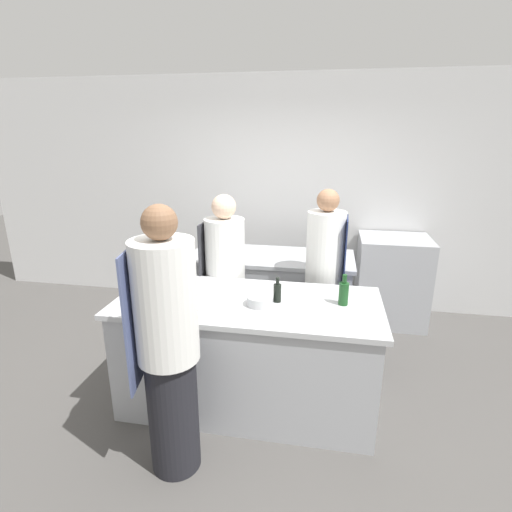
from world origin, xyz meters
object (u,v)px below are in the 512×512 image
at_px(bottle_vinegar, 277,292).
at_px(oven_range, 391,280).
at_px(bottle_olive_oil, 344,293).
at_px(bowl_prep_small, 260,301).
at_px(chef_at_stove, 324,280).
at_px(bottle_wine, 155,295).
at_px(bowl_mixing_large, 158,289).
at_px(chef_at_pass_far, 225,281).
at_px(chef_at_prep_near, 168,347).

bearing_deg(bottle_vinegar, oven_range, 57.34).
distance_m(bottle_olive_oil, bowl_prep_small, 0.63).
relative_size(bottle_olive_oil, bowl_prep_small, 1.22).
relative_size(oven_range, bottle_olive_oil, 4.26).
distance_m(chef_at_stove, bottle_wine, 1.59).
height_order(bottle_olive_oil, bowl_prep_small, bottle_olive_oil).
distance_m(chef_at_stove, bottle_vinegar, 0.80).
bearing_deg(bowl_prep_small, bowl_mixing_large, 172.56).
xyz_separation_m(chef_at_stove, chef_at_pass_far, (-0.91, -0.13, -0.03)).
xyz_separation_m(chef_at_pass_far, bowl_mixing_large, (-0.41, -0.56, 0.12)).
bearing_deg(bottle_wine, chef_at_stove, 41.11).
distance_m(chef_at_pass_far, bottle_vinegar, 0.83).
xyz_separation_m(chef_at_prep_near, bowl_mixing_large, (-0.40, 0.78, 0.05)).
xyz_separation_m(chef_at_pass_far, bottle_wine, (-0.28, -0.91, 0.22)).
height_order(chef_at_prep_near, chef_at_pass_far, chef_at_prep_near).
relative_size(chef_at_prep_near, bottle_olive_oil, 7.47).
distance_m(chef_at_prep_near, chef_at_stove, 1.73).
height_order(chef_at_stove, bottle_vinegar, chef_at_stove).
bearing_deg(bottle_wine, chef_at_pass_far, 73.03).
xyz_separation_m(oven_range, chef_at_stove, (-0.77, -1.02, 0.34)).
distance_m(chef_at_prep_near, chef_at_pass_far, 1.34).
bearing_deg(chef_at_pass_far, bowl_mixing_large, 146.72).
bearing_deg(bowl_prep_small, chef_at_prep_near, -124.25).
bearing_deg(bowl_mixing_large, bottle_vinegar, -1.40).
xyz_separation_m(oven_range, chef_at_prep_near, (-1.69, -2.49, 0.38)).
height_order(chef_at_stove, bowl_mixing_large, chef_at_stove).
relative_size(bottle_wine, bowl_prep_small, 1.62).
relative_size(bowl_mixing_large, bowl_prep_small, 1.03).
bearing_deg(chef_at_pass_far, chef_at_prep_near, -177.33).
bearing_deg(chef_at_stove, chef_at_prep_near, -30.12).
height_order(oven_range, bottle_vinegar, bottle_vinegar).
distance_m(oven_range, bottle_vinegar, 2.11).
xyz_separation_m(bottle_olive_oil, bowl_mixing_large, (-1.47, -0.01, -0.07)).
bearing_deg(bottle_olive_oil, chef_at_prep_near, -143.38).
distance_m(bottle_wine, bowl_prep_small, 0.76).
bearing_deg(bottle_vinegar, bowl_prep_small, -143.69).
bearing_deg(bottle_vinegar, chef_at_prep_near, -127.23).
height_order(chef_at_stove, bottle_wine, chef_at_stove).
bearing_deg(chef_at_stove, bowl_prep_small, -28.23).
bearing_deg(bowl_prep_small, oven_range, 55.95).
bearing_deg(bottle_vinegar, chef_at_pass_far, 134.09).
bearing_deg(oven_range, chef_at_pass_far, -145.51).
xyz_separation_m(oven_range, chef_at_pass_far, (-1.67, -1.15, 0.31)).
bearing_deg(bowl_mixing_large, chef_at_stove, 27.46).
relative_size(chef_at_prep_near, bowl_mixing_large, 8.80).
relative_size(bottle_vinegar, bowl_prep_small, 1.00).
bearing_deg(chef_at_stove, bottle_olive_oil, 14.42).
bearing_deg(bowl_mixing_large, bottle_wine, -68.61).
bearing_deg(chef_at_prep_near, bowl_mixing_large, 16.62).
xyz_separation_m(bowl_mixing_large, bowl_prep_small, (0.86, -0.11, 0.01)).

